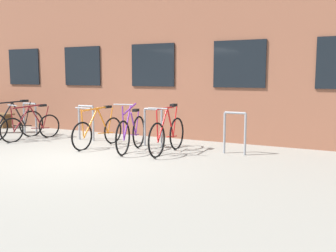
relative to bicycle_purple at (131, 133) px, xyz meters
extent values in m
plane|color=gray|center=(-0.55, -1.21, -0.40)|extent=(42.00, 42.00, 0.00)
cube|color=brown|center=(-0.55, 5.98, 2.10)|extent=(28.00, 7.97, 5.01)
cube|color=black|center=(-5.35, 1.97, 1.55)|extent=(1.30, 0.04, 1.14)
cube|color=black|center=(-2.95, 1.97, 1.55)|extent=(1.30, 0.04, 1.14)
cube|color=black|center=(-0.55, 1.97, 1.55)|extent=(1.30, 0.04, 1.14)
cube|color=black|center=(1.85, 1.97, 1.55)|extent=(1.30, 0.04, 1.14)
cylinder|color=gray|center=(-4.06, 0.69, 0.04)|extent=(0.05, 0.05, 0.89)
cylinder|color=gray|center=(-3.60, 0.69, 0.04)|extent=(0.05, 0.05, 0.89)
cylinder|color=gray|center=(-3.83, 0.69, 0.49)|extent=(0.46, 0.05, 0.05)
cylinder|color=gray|center=(-2.06, 0.69, 0.04)|extent=(0.05, 0.05, 0.89)
cylinder|color=gray|center=(-1.60, 0.69, 0.04)|extent=(0.05, 0.05, 0.89)
cylinder|color=gray|center=(-1.83, 0.69, 0.49)|extent=(0.46, 0.05, 0.05)
cylinder|color=gray|center=(-0.06, 0.69, 0.04)|extent=(0.05, 0.05, 0.89)
cylinder|color=gray|center=(0.40, 0.69, 0.04)|extent=(0.05, 0.05, 0.89)
cylinder|color=gray|center=(0.17, 0.69, 0.49)|extent=(0.46, 0.05, 0.05)
cylinder|color=gray|center=(1.94, 0.69, 0.04)|extent=(0.05, 0.05, 0.89)
cylinder|color=gray|center=(2.40, 0.69, 0.04)|extent=(0.05, 0.05, 0.89)
cylinder|color=gray|center=(2.17, 0.69, 0.49)|extent=(0.46, 0.05, 0.05)
torus|color=black|center=(-0.09, 0.47, -0.04)|extent=(0.18, 0.75, 0.76)
torus|color=black|center=(0.09, -0.47, -0.04)|extent=(0.18, 0.75, 0.76)
cylinder|color=#722D99|center=(0.04, -0.21, 0.27)|extent=(0.12, 0.46, 0.75)
cylinder|color=#722D99|center=(-0.03, 0.15, 0.18)|extent=(0.10, 0.33, 0.57)
cylinder|color=#722D99|center=(0.01, -0.06, 0.55)|extent=(0.17, 0.72, 0.22)
cylinder|color=#722D99|center=(-0.04, 0.23, -0.07)|extent=(0.11, 0.47, 0.08)
cylinder|color=#722D99|center=(-0.07, 0.38, 0.21)|extent=(0.06, 0.20, 0.51)
cylinder|color=#722D99|center=(0.08, -0.44, 0.30)|extent=(0.04, 0.08, 0.68)
cube|color=black|center=(-0.05, 0.29, 0.49)|extent=(0.14, 0.22, 0.06)
cylinder|color=gray|center=(0.08, -0.42, 0.67)|extent=(0.44, 0.11, 0.03)
torus|color=black|center=(-0.95, 0.65, -0.09)|extent=(0.08, 0.67, 0.67)
torus|color=black|center=(-1.03, -0.45, -0.09)|extent=(0.08, 0.67, 0.67)
cylinder|color=orange|center=(-1.00, -0.15, 0.19)|extent=(0.07, 0.53, 0.68)
cylinder|color=orange|center=(-0.98, 0.28, 0.18)|extent=(0.06, 0.40, 0.64)
cylinder|color=orange|center=(-0.99, 0.03, 0.50)|extent=(0.09, 0.87, 0.07)
cylinder|color=orange|center=(-0.97, 0.37, -0.11)|extent=(0.06, 0.55, 0.07)
cylinder|color=orange|center=(-0.96, 0.56, 0.20)|extent=(0.04, 0.20, 0.58)
cylinder|color=orange|center=(-1.02, -0.43, 0.22)|extent=(0.03, 0.08, 0.61)
cube|color=black|center=(-0.96, 0.47, 0.52)|extent=(0.11, 0.21, 0.06)
cylinder|color=gray|center=(-1.02, -0.40, 0.55)|extent=(0.44, 0.06, 0.03)
torus|color=black|center=(-3.60, 0.52, -0.05)|extent=(0.20, 0.73, 0.74)
cylinder|color=black|center=(-3.77, -0.22, 0.24)|extent=(0.14, 0.50, 0.71)
cylinder|color=black|center=(-3.68, 0.18, 0.23)|extent=(0.12, 0.37, 0.68)
cylinder|color=black|center=(-3.73, -0.05, 0.57)|extent=(0.21, 0.80, 0.06)
cylinder|color=black|center=(-3.66, 0.26, -0.08)|extent=(0.14, 0.52, 0.08)
cylinder|color=black|center=(-3.62, 0.43, 0.25)|extent=(0.07, 0.20, 0.62)
cube|color=black|center=(-3.64, 0.34, 0.59)|extent=(0.14, 0.22, 0.06)
torus|color=black|center=(-3.04, 0.62, -0.10)|extent=(0.18, 0.64, 0.65)
torus|color=black|center=(-3.28, -0.44, -0.10)|extent=(0.18, 0.64, 0.65)
cylinder|color=maroon|center=(-3.21, -0.15, 0.18)|extent=(0.15, 0.51, 0.67)
cylinder|color=maroon|center=(-3.12, 0.27, 0.15)|extent=(0.12, 0.39, 0.61)
cylinder|color=maroon|center=(-3.17, 0.03, 0.48)|extent=(0.23, 0.84, 0.09)
cylinder|color=maroon|center=(-3.10, 0.35, -0.12)|extent=(0.15, 0.53, 0.07)
cylinder|color=maroon|center=(-3.06, 0.53, 0.18)|extent=(0.07, 0.20, 0.56)
cylinder|color=maroon|center=(-3.27, -0.41, 0.20)|extent=(0.04, 0.08, 0.60)
cube|color=black|center=(-3.08, 0.44, 0.48)|extent=(0.14, 0.22, 0.06)
cylinder|color=gray|center=(-3.27, -0.39, 0.53)|extent=(0.43, 0.12, 0.03)
torus|color=black|center=(0.81, 0.67, -0.05)|extent=(0.06, 0.75, 0.74)
torus|color=black|center=(0.83, -0.34, -0.05)|extent=(0.06, 0.75, 0.74)
cylinder|color=red|center=(0.83, -0.06, 0.24)|extent=(0.05, 0.49, 0.70)
cylinder|color=red|center=(0.82, 0.33, 0.24)|extent=(0.05, 0.36, 0.71)
cylinder|color=red|center=(0.82, 0.10, 0.58)|extent=(0.06, 0.78, 0.05)
cylinder|color=red|center=(0.81, 0.42, -0.08)|extent=(0.04, 0.51, 0.08)
cylinder|color=red|center=(0.81, 0.58, 0.27)|extent=(0.03, 0.20, 0.64)
cylinder|color=red|center=(0.83, -0.31, 0.26)|extent=(0.03, 0.08, 0.63)
cube|color=black|center=(0.81, 0.49, 0.62)|extent=(0.11, 0.20, 0.06)
cylinder|color=gray|center=(0.83, -0.29, 0.61)|extent=(0.44, 0.04, 0.03)
cube|color=brown|center=(-5.65, 1.41, -0.20)|extent=(0.08, 0.36, 0.41)
camera|label=1|loc=(4.66, -7.29, 1.28)|focal=41.69mm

